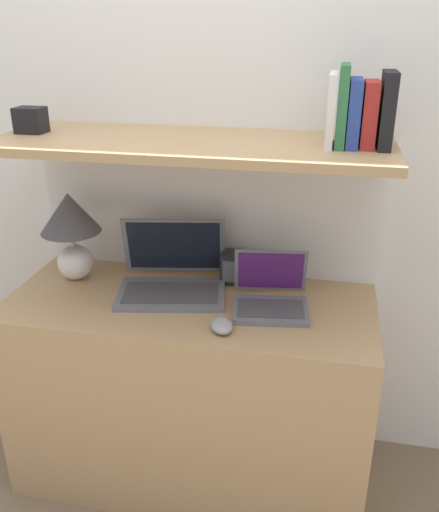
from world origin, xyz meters
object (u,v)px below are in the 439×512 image
Objects in this scene: book_red at (369,114)px; shelf_gadget at (31,120)px; book_green at (342,106)px; book_blue at (354,113)px; laptop_large at (172,277)px; computer_mouse at (222,325)px; book_white at (331,110)px; table_lamp at (71,225)px; router_box at (235,267)px; book_black at (387,110)px; laptop_small at (270,297)px.

shelf_gadget is at bearing 180.00° from book_red.
book_red is 2.02× the size of shelf_gadget.
book_red is at bearing 0.00° from book_green.
book_blue reaches higher than shelf_gadget.
computer_mouse is at bearing -46.00° from laptop_large.
book_white is (0.28, 0.23, 0.63)m from computer_mouse.
table_lamp is 2.86× the size of router_box.
book_white is at bearing 180.00° from book_black.
book_red is at bearing 180.00° from book_black.
shelf_gadget is at bearing -179.57° from laptop_large.
shelf_gadget is (-0.47, -0.00, 0.53)m from laptop_large.
laptop_small is 1.33× the size of book_white.
book_black is (0.66, -0.00, 0.60)m from laptop_large.
book_black is at bearing 0.00° from book_blue.
shelf_gadget is (-1.04, 0.00, -0.05)m from book_blue.
router_box is at bearing 161.99° from book_blue.
laptop_small is at bearing -170.06° from book_black.
table_lamp is 1.09m from book_red.
book_green is (0.31, 0.23, 0.64)m from computer_mouse.
computer_mouse is 0.92m from shelf_gadget.
book_green is at bearing 0.00° from book_white.
book_red reaches higher than table_lamp.
table_lamp is 1.71× the size of book_blue.
book_green is at bearing 36.56° from computer_mouse.
book_black is at bearing 0.00° from book_green.
computer_mouse is 0.50× the size of book_green.
book_red is at bearing 0.00° from book_blue.
laptop_large reaches higher than laptop_small.
laptop_large is at bearing 179.60° from book_white.
book_green reaches higher than book_white.
laptop_large reaches higher than computer_mouse.
book_black is (0.31, 0.05, 0.61)m from laptop_small.
book_green is (0.33, -0.12, 0.60)m from router_box.
computer_mouse is (-0.13, -0.18, -0.02)m from laptop_small.
shelf_gadget is (-0.09, -0.03, 0.37)m from table_lamp.
router_box is at bearing 10.00° from shelf_gadget.
router_box is at bearing 165.40° from book_black.
book_red is 0.91× the size of book_white.
book_blue reaches higher than computer_mouse.
router_box is at bearing 163.80° from book_red.
book_green is at bearing 16.55° from laptop_small.
computer_mouse is 0.75m from book_green.
computer_mouse is at bearing -146.31° from book_blue.
book_green is 1.12× the size of book_white.
router_box is at bearing 29.17° from laptop_large.
table_lamp is 1.76× the size of book_red.
book_black is (0.46, -0.12, 0.59)m from router_box.
computer_mouse is 0.56× the size of book_white.
laptop_large is 0.81m from book_green.
table_lamp is 0.99m from book_white.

